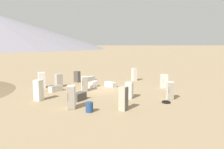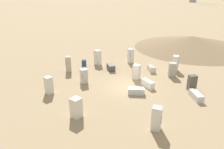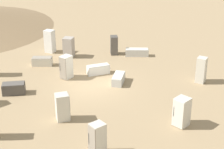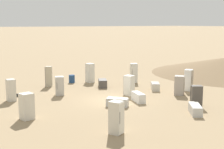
{
  "view_description": "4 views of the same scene",
  "coord_description": "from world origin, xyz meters",
  "px_view_note": "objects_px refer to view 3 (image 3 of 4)",
  "views": [
    {
      "loc": [
        24.01,
        1.74,
        5.2
      ],
      "look_at": [
        -0.13,
        0.79,
        1.73
      ],
      "focal_mm": 35.0,
      "sensor_mm": 36.0,
      "label": 1
    },
    {
      "loc": [
        -13.52,
        14.57,
        9.2
      ],
      "look_at": [
        1.27,
        0.83,
        1.16
      ],
      "focal_mm": 35.0,
      "sensor_mm": 36.0,
      "label": 2
    },
    {
      "loc": [
        11.96,
        18.7,
        10.62
      ],
      "look_at": [
        -0.51,
        1.46,
        1.25
      ],
      "focal_mm": 60.0,
      "sensor_mm": 36.0,
      "label": 3
    },
    {
      "loc": [
        -19.36,
        12.39,
        5.77
      ],
      "look_at": [
        0.24,
        -0.28,
        1.92
      ],
      "focal_mm": 50.0,
      "sensor_mm": 36.0,
      "label": 4
    }
  ],
  "objects_px": {
    "discarded_fridge_5": "(201,70)",
    "discarded_fridge_7": "(14,88)",
    "discarded_fridge_15": "(114,45)",
    "discarded_fridge_4": "(66,67)",
    "discarded_fridge_13": "(118,79)",
    "discarded_fridge_1": "(97,139)",
    "discarded_fridge_10": "(98,69)",
    "discarded_fridge_2": "(182,112)",
    "discarded_fridge_6": "(42,61)",
    "discarded_fridge_3": "(50,41)",
    "discarded_fridge_11": "(63,107)",
    "discarded_fridge_8": "(69,47)",
    "discarded_fridge_9": "(137,52)"
  },
  "relations": [
    {
      "from": "discarded_fridge_3",
      "to": "discarded_fridge_6",
      "type": "xyz_separation_m",
      "value": [
        1.81,
        2.19,
        -0.61
      ]
    },
    {
      "from": "discarded_fridge_4",
      "to": "discarded_fridge_2",
      "type": "bearing_deg",
      "value": 174.87
    },
    {
      "from": "discarded_fridge_2",
      "to": "discarded_fridge_10",
      "type": "height_order",
      "value": "discarded_fridge_2"
    },
    {
      "from": "discarded_fridge_15",
      "to": "discarded_fridge_1",
      "type": "bearing_deg",
      "value": 81.92
    },
    {
      "from": "discarded_fridge_9",
      "to": "discarded_fridge_13",
      "type": "distance_m",
      "value": 5.32
    },
    {
      "from": "discarded_fridge_6",
      "to": "discarded_fridge_1",
      "type": "bearing_deg",
      "value": 22.07
    },
    {
      "from": "discarded_fridge_1",
      "to": "discarded_fridge_7",
      "type": "relative_size",
      "value": 1.05
    },
    {
      "from": "discarded_fridge_9",
      "to": "discarded_fridge_15",
      "type": "xyz_separation_m",
      "value": [
        1.22,
        -1.42,
        0.45
      ]
    },
    {
      "from": "discarded_fridge_1",
      "to": "discarded_fridge_4",
      "type": "height_order",
      "value": "discarded_fridge_1"
    },
    {
      "from": "discarded_fridge_4",
      "to": "discarded_fridge_15",
      "type": "bearing_deg",
      "value": -87.9
    },
    {
      "from": "discarded_fridge_6",
      "to": "discarded_fridge_10",
      "type": "bearing_deg",
      "value": 69.09
    },
    {
      "from": "discarded_fridge_1",
      "to": "discarded_fridge_8",
      "type": "height_order",
      "value": "discarded_fridge_1"
    },
    {
      "from": "discarded_fridge_9",
      "to": "discarded_fridge_11",
      "type": "relative_size",
      "value": 1.17
    },
    {
      "from": "discarded_fridge_15",
      "to": "discarded_fridge_6",
      "type": "bearing_deg",
      "value": 19.54
    },
    {
      "from": "discarded_fridge_3",
      "to": "discarded_fridge_4",
      "type": "xyz_separation_m",
      "value": [
        1.48,
        5.27,
        -0.12
      ]
    },
    {
      "from": "discarded_fridge_3",
      "to": "discarded_fridge_10",
      "type": "xyz_separation_m",
      "value": [
        -0.68,
        5.98,
        -0.59
      ]
    },
    {
      "from": "discarded_fridge_3",
      "to": "discarded_fridge_5",
      "type": "distance_m",
      "value": 12.41
    },
    {
      "from": "discarded_fridge_9",
      "to": "discarded_fridge_10",
      "type": "xyz_separation_m",
      "value": [
        4.49,
        1.17,
        0.04
      ]
    },
    {
      "from": "discarded_fridge_6",
      "to": "discarded_fridge_2",
      "type": "bearing_deg",
      "value": 46.27
    },
    {
      "from": "discarded_fridge_5",
      "to": "discarded_fridge_7",
      "type": "bearing_deg",
      "value": -143.22
    },
    {
      "from": "discarded_fridge_1",
      "to": "discarded_fridge_9",
      "type": "height_order",
      "value": "discarded_fridge_1"
    },
    {
      "from": "discarded_fridge_8",
      "to": "discarded_fridge_11",
      "type": "relative_size",
      "value": 1.02
    },
    {
      "from": "discarded_fridge_8",
      "to": "discarded_fridge_13",
      "type": "relative_size",
      "value": 1.0
    },
    {
      "from": "discarded_fridge_7",
      "to": "discarded_fridge_11",
      "type": "xyz_separation_m",
      "value": [
        -0.94,
        4.63,
        0.42
      ]
    },
    {
      "from": "discarded_fridge_15",
      "to": "discarded_fridge_4",
      "type": "bearing_deg",
      "value": 50.48
    },
    {
      "from": "discarded_fridge_1",
      "to": "discarded_fridge_6",
      "type": "relative_size",
      "value": 1.05
    },
    {
      "from": "discarded_fridge_1",
      "to": "discarded_fridge_8",
      "type": "relative_size",
      "value": 1.06
    },
    {
      "from": "discarded_fridge_4",
      "to": "discarded_fridge_5",
      "type": "bearing_deg",
      "value": -147.14
    },
    {
      "from": "discarded_fridge_4",
      "to": "discarded_fridge_6",
      "type": "xyz_separation_m",
      "value": [
        0.33,
        -3.08,
        -0.49
      ]
    },
    {
      "from": "discarded_fridge_10",
      "to": "discarded_fridge_15",
      "type": "xyz_separation_m",
      "value": [
        -3.27,
        -2.59,
        0.41
      ]
    },
    {
      "from": "discarded_fridge_1",
      "to": "discarded_fridge_11",
      "type": "height_order",
      "value": "discarded_fridge_1"
    },
    {
      "from": "discarded_fridge_13",
      "to": "discarded_fridge_15",
      "type": "height_order",
      "value": "discarded_fridge_15"
    },
    {
      "from": "discarded_fridge_8",
      "to": "discarded_fridge_10",
      "type": "distance_m",
      "value": 4.21
    },
    {
      "from": "discarded_fridge_7",
      "to": "discarded_fridge_11",
      "type": "distance_m",
      "value": 4.75
    },
    {
      "from": "discarded_fridge_3",
      "to": "discarded_fridge_4",
      "type": "relative_size",
      "value": 1.15
    },
    {
      "from": "discarded_fridge_1",
      "to": "discarded_fridge_13",
      "type": "bearing_deg",
      "value": -46.83
    },
    {
      "from": "discarded_fridge_2",
      "to": "discarded_fridge_6",
      "type": "distance_m",
      "value": 12.32
    },
    {
      "from": "discarded_fridge_4",
      "to": "discarded_fridge_10",
      "type": "relative_size",
      "value": 0.96
    },
    {
      "from": "discarded_fridge_9",
      "to": "discarded_fridge_11",
      "type": "height_order",
      "value": "discarded_fridge_11"
    },
    {
      "from": "discarded_fridge_4",
      "to": "discarded_fridge_6",
      "type": "relative_size",
      "value": 1.02
    },
    {
      "from": "discarded_fridge_7",
      "to": "discarded_fridge_6",
      "type": "bearing_deg",
      "value": -20.21
    },
    {
      "from": "discarded_fridge_5",
      "to": "discarded_fridge_11",
      "type": "height_order",
      "value": "discarded_fridge_5"
    },
    {
      "from": "discarded_fridge_1",
      "to": "discarded_fridge_7",
      "type": "distance_m",
      "value": 8.48
    },
    {
      "from": "discarded_fridge_5",
      "to": "discarded_fridge_7",
      "type": "distance_m",
      "value": 12.26
    },
    {
      "from": "discarded_fridge_6",
      "to": "discarded_fridge_9",
      "type": "relative_size",
      "value": 0.87
    },
    {
      "from": "discarded_fridge_1",
      "to": "discarded_fridge_15",
      "type": "relative_size",
      "value": 1.12
    },
    {
      "from": "discarded_fridge_2",
      "to": "discarded_fridge_5",
      "type": "relative_size",
      "value": 0.92
    },
    {
      "from": "discarded_fridge_4",
      "to": "discarded_fridge_3",
      "type": "bearing_deg",
      "value": -32.65
    },
    {
      "from": "discarded_fridge_2",
      "to": "discarded_fridge_7",
      "type": "distance_m",
      "value": 10.6
    },
    {
      "from": "discarded_fridge_2",
      "to": "discarded_fridge_6",
      "type": "relative_size",
      "value": 1.02
    }
  ]
}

